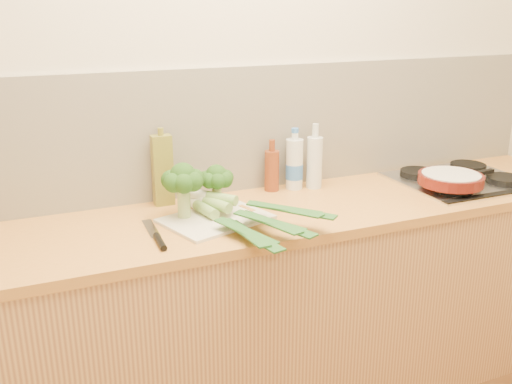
{
  "coord_description": "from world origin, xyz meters",
  "views": [
    {
      "loc": [
        -0.85,
        -0.76,
        1.69
      ],
      "look_at": [
        -0.06,
        1.1,
        1.02
      ],
      "focal_mm": 40.0,
      "sensor_mm": 36.0,
      "label": 1
    }
  ],
  "objects_px": {
    "skillet": "(451,179)",
    "chopping_board": "(216,219)",
    "gas_hob": "(462,179)",
    "chefs_knife": "(158,238)"
  },
  "relations": [
    {
      "from": "gas_hob",
      "to": "chefs_knife",
      "type": "distance_m",
      "value": 1.47
    },
    {
      "from": "skillet",
      "to": "chopping_board",
      "type": "bearing_deg",
      "value": 169.02
    },
    {
      "from": "gas_hob",
      "to": "chefs_knife",
      "type": "bearing_deg",
      "value": -175.07
    },
    {
      "from": "gas_hob",
      "to": "chopping_board",
      "type": "height_order",
      "value": "gas_hob"
    },
    {
      "from": "chefs_knife",
      "to": "skillet",
      "type": "relative_size",
      "value": 0.76
    },
    {
      "from": "gas_hob",
      "to": "skillet",
      "type": "distance_m",
      "value": 0.19
    },
    {
      "from": "gas_hob",
      "to": "chopping_board",
      "type": "distance_m",
      "value": 1.21
    },
    {
      "from": "gas_hob",
      "to": "skillet",
      "type": "height_order",
      "value": "skillet"
    },
    {
      "from": "chopping_board",
      "to": "chefs_knife",
      "type": "bearing_deg",
      "value": -175.21
    },
    {
      "from": "chefs_knife",
      "to": "skillet",
      "type": "xyz_separation_m",
      "value": [
        1.31,
        0.03,
        0.05
      ]
    }
  ]
}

